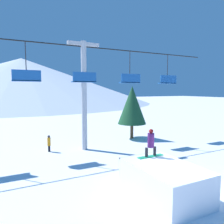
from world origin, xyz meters
TOP-DOWN VIEW (x-y plane):
  - ground_plane at (0.00, 0.00)m, footprint 220.00×220.00m
  - mountain_ridge at (0.00, 75.57)m, footprint 87.84×87.84m
  - snow_ramp at (-1.14, 0.40)m, footprint 2.34×3.57m
  - snowboarder at (-0.93, 1.61)m, footprint 1.36×0.31m
  - chairlift at (-1.52, 8.96)m, footprint 23.43×0.44m
  - pine_tree_near at (3.75, 10.62)m, footprint 2.63×2.63m
  - distant_skier at (-4.07, 9.61)m, footprint 0.24×0.24m

SIDE VIEW (x-z plane):
  - ground_plane at x=0.00m, z-range 0.00..0.00m
  - distant_skier at x=-4.07m, z-range 0.05..1.28m
  - snow_ramp at x=-1.14m, z-range 0.00..1.41m
  - snowboarder at x=-0.93m, z-range 1.40..2.72m
  - pine_tree_near at x=3.75m, z-range 0.68..5.58m
  - chairlift at x=-1.52m, z-range 0.92..8.99m
  - mountain_ridge at x=0.00m, z-range 0.00..15.26m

